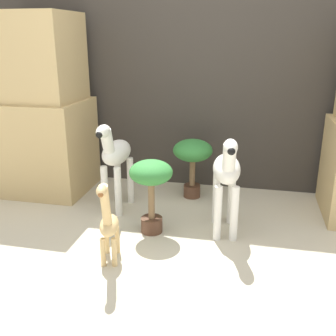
% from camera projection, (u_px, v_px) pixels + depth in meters
% --- Properties ---
extents(ground_plane, '(14.00, 14.00, 0.00)m').
position_uv_depth(ground_plane, '(167.00, 284.00, 2.21)').
color(ground_plane, beige).
extents(wall_back, '(6.40, 0.08, 2.20)m').
position_uv_depth(wall_back, '(208.00, 63.00, 3.37)').
color(wall_back, '#38332D').
rests_on(wall_back, ground_plane).
extents(rock_pillar_left, '(0.79, 0.65, 1.51)m').
position_uv_depth(rock_pillar_left, '(40.00, 111.00, 3.37)').
color(rock_pillar_left, tan).
rests_on(rock_pillar_left, ground_plane).
extents(zebra_right, '(0.23, 0.50, 0.73)m').
position_uv_depth(zebra_right, '(227.00, 175.00, 2.65)').
color(zebra_right, white).
rests_on(zebra_right, ground_plane).
extents(zebra_left, '(0.21, 0.50, 0.73)m').
position_uv_depth(zebra_left, '(115.00, 158.00, 3.03)').
color(zebra_left, white).
rests_on(zebra_left, ground_plane).
extents(giraffe_figurine, '(0.16, 0.36, 0.57)m').
position_uv_depth(giraffe_figurine, '(108.00, 222.00, 2.34)').
color(giraffe_figurine, tan).
rests_on(giraffe_figurine, ground_plane).
extents(potted_palm_front, '(0.30, 0.30, 0.53)m').
position_uv_depth(potted_palm_front, '(151.00, 181.00, 2.68)').
color(potted_palm_front, '#513323').
rests_on(potted_palm_front, ground_plane).
extents(potted_palm_back, '(0.33, 0.33, 0.51)m').
position_uv_depth(potted_palm_back, '(193.00, 155.00, 3.29)').
color(potted_palm_back, '#513323').
rests_on(potted_palm_back, ground_plane).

